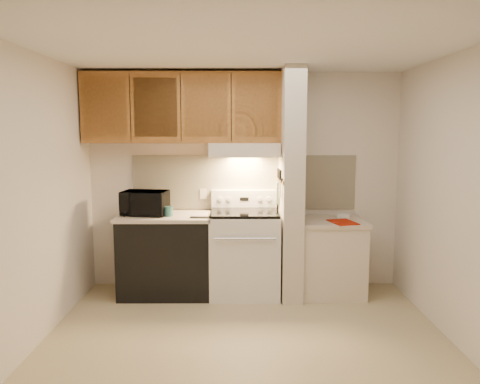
{
  "coord_description": "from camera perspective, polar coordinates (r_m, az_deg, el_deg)",
  "views": [
    {
      "loc": [
        -0.07,
        -3.95,
        1.84
      ],
      "look_at": [
        -0.05,
        0.75,
        1.22
      ],
      "focal_mm": 35.0,
      "sensor_mm": 36.0,
      "label": 1
    }
  ],
  "objects": [
    {
      "name": "range_backguard",
      "position": [
        5.45,
        0.52,
        -0.8
      ],
      "size": [
        0.76,
        0.08,
        0.2
      ],
      "primitive_type": "cube",
      "color": "silver",
      "rests_on": "range_body"
    },
    {
      "name": "backsplash",
      "position": [
        5.47,
        0.51,
        1.19
      ],
      "size": [
        2.6,
        0.02,
        0.63
      ],
      "primitive_type": "cube",
      "color": "#FFF4CB",
      "rests_on": "wall_back"
    },
    {
      "name": "knife_strip",
      "position": [
        5.1,
        4.93,
        1.66
      ],
      "size": [
        0.02,
        0.42,
        0.04
      ],
      "primitive_type": "cube",
      "color": "black",
      "rests_on": "partition_pillar"
    },
    {
      "name": "range_knob_right_outer",
      "position": [
        5.42,
        3.48,
        -0.86
      ],
      "size": [
        0.05,
        0.02,
        0.05
      ],
      "primitive_type": "cylinder",
      "rotation": [
        1.57,
        0.0,
        0.0
      ],
      "color": "silver",
      "rests_on": "range_backguard"
    },
    {
      "name": "spoon_rest",
      "position": [
        5.02,
        -4.91,
        -3.08
      ],
      "size": [
        0.21,
        0.08,
        0.01
      ],
      "primitive_type": "cube",
      "rotation": [
        0.0,
        0.0,
        -0.08
      ],
      "color": "black",
      "rests_on": "left_countertop"
    },
    {
      "name": "range_display",
      "position": [
        5.41,
        0.52,
        -0.86
      ],
      "size": [
        0.1,
        0.01,
        0.04
      ],
      "primitive_type": "cube",
      "color": "black",
      "rests_on": "range_backguard"
    },
    {
      "name": "knife_handle_a",
      "position": [
        4.94,
        4.96,
        2.05
      ],
      "size": [
        0.02,
        0.02,
        0.1
      ],
      "primitive_type": "cylinder",
      "color": "black",
      "rests_on": "knife_strip"
    },
    {
      "name": "range_body",
      "position": [
        5.29,
        0.55,
        -7.58
      ],
      "size": [
        0.76,
        0.65,
        0.92
      ],
      "primitive_type": "cube",
      "color": "silver",
      "rests_on": "floor"
    },
    {
      "name": "oven_mitt",
      "position": [
        5.34,
        4.59,
        -0.11
      ],
      "size": [
        0.03,
        0.1,
        0.25
      ],
      "primitive_type": "cube",
      "color": "gray",
      "rests_on": "partition_pillar"
    },
    {
      "name": "cooktop",
      "position": [
        5.19,
        0.56,
        -2.51
      ],
      "size": [
        0.74,
        0.64,
        0.03
      ],
      "primitive_type": "cube",
      "color": "black",
      "rests_on": "range_body"
    },
    {
      "name": "cab_door_c",
      "position": [
        5.14,
        -4.17,
        10.25
      ],
      "size": [
        0.46,
        0.01,
        0.63
      ],
      "primitive_type": "cube",
      "color": "#99602A",
      "rests_on": "upper_cabinets"
    },
    {
      "name": "microwave",
      "position": [
        5.26,
        -11.51,
        -1.32
      ],
      "size": [
        0.52,
        0.39,
        0.27
      ],
      "primitive_type": "imported",
      "rotation": [
        0.0,
        0.0,
        -0.13
      ],
      "color": "black",
      "rests_on": "left_countertop"
    },
    {
      "name": "knife_blade_b",
      "position": [
        5.02,
        4.87,
        0.31
      ],
      "size": [
        0.01,
        0.04,
        0.18
      ],
      "primitive_type": "cube",
      "color": "silver",
      "rests_on": "knife_strip"
    },
    {
      "name": "wall_back",
      "position": [
        5.48,
        0.51,
        1.36
      ],
      "size": [
        3.6,
        2.5,
        0.02
      ],
      "primitive_type": "cube",
      "rotation": [
        1.57,
        0.0,
        0.0
      ],
      "color": "silver",
      "rests_on": "floor"
    },
    {
      "name": "cab_door_b",
      "position": [
        5.2,
        -10.26,
        10.12
      ],
      "size": [
        0.46,
        0.01,
        0.63
      ],
      "primitive_type": "cube",
      "color": "#99602A",
      "rests_on": "upper_cabinets"
    },
    {
      "name": "range_hood",
      "position": [
        5.24,
        0.55,
        5.18
      ],
      "size": [
        0.78,
        0.44,
        0.15
      ],
      "primitive_type": "cube",
      "color": "beige",
      "rests_on": "upper_cabinets"
    },
    {
      "name": "partition_pillar",
      "position": [
        5.17,
        6.22,
        0.94
      ],
      "size": [
        0.22,
        0.7,
        2.5
      ],
      "primitive_type": "cube",
      "color": "beige",
      "rests_on": "floor"
    },
    {
      "name": "cab_gap_a",
      "position": [
        5.25,
        -13.24,
        10.01
      ],
      "size": [
        0.01,
        0.01,
        0.73
      ],
      "primitive_type": "cube",
      "color": "black",
      "rests_on": "upper_cabinets"
    },
    {
      "name": "cab_door_a",
      "position": [
        5.32,
        -16.14,
        9.88
      ],
      "size": [
        0.46,
        0.01,
        0.63
      ],
      "primitive_type": "cube",
      "color": "#99602A",
      "rests_on": "upper_cabinets"
    },
    {
      "name": "knife_handle_b",
      "position": [
        5.02,
        4.88,
        2.14
      ],
      "size": [
        0.02,
        0.02,
        0.1
      ],
      "primitive_type": "cylinder",
      "color": "black",
      "rests_on": "knife_strip"
    },
    {
      "name": "floor",
      "position": [
        4.36,
        0.76,
        -17.42
      ],
      "size": [
        3.6,
        3.6,
        0.0
      ],
      "primitive_type": "plane",
      "color": "tan",
      "rests_on": "ground"
    },
    {
      "name": "cab_door_d",
      "position": [
        5.13,
        2.02,
        10.27
      ],
      "size": [
        0.46,
        0.01,
        0.63
      ],
      "primitive_type": "cube",
      "color": "#99602A",
      "rests_on": "upper_cabinets"
    },
    {
      "name": "oven_handle",
      "position": [
        4.88,
        0.61,
        -5.72
      ],
      "size": [
        0.65,
        0.02,
        0.02
      ],
      "primitive_type": "cylinder",
      "rotation": [
        0.0,
        1.57,
        0.0
      ],
      "color": "silver",
      "rests_on": "range_body"
    },
    {
      "name": "left_countertop",
      "position": [
        5.27,
        -9.08,
        -2.95
      ],
      "size": [
        1.04,
        0.67,
        0.04
      ],
      "primitive_type": "cube",
      "color": "beige",
      "rests_on": "dishwasher_front"
    },
    {
      "name": "pillar_trim",
      "position": [
        5.15,
        4.95,
        1.49
      ],
      "size": [
        0.01,
        0.7,
        0.04
      ],
      "primitive_type": "cube",
      "color": "#99602A",
      "rests_on": "partition_pillar"
    },
    {
      "name": "knife_handle_e",
      "position": [
        5.25,
        4.65,
        2.38
      ],
      "size": [
        0.02,
        0.02,
        0.1
      ],
      "primitive_type": "cylinder",
      "color": "black",
      "rests_on": "knife_strip"
    },
    {
      "name": "wall_right",
      "position": [
        4.41,
        24.86,
        -0.84
      ],
      "size": [
        0.02,
        3.0,
        2.5
      ],
      "primitive_type": "cube",
      "color": "silver",
      "rests_on": "floor"
    },
    {
      "name": "knife_blade_d",
      "position": [
        5.2,
        4.7,
        0.67
      ],
      "size": [
        0.01,
        0.04,
        0.16
      ],
      "primitive_type": "cube",
      "color": "silver",
      "rests_on": "knife_strip"
    },
    {
      "name": "knife_handle_d",
      "position": [
        5.18,
        4.72,
        2.31
      ],
      "size": [
        0.02,
        0.02,
        0.1
      ],
      "primitive_type": "cylinder",
      "color": "black",
      "rests_on": "knife_strip"
    },
    {
      "name": "cab_gap_b",
      "position": [
        5.16,
        -7.24,
        10.2
      ],
      "size": [
        0.01,
        0.01,
        0.73
      ],
      "primitive_type": "cube",
      "color": "black",
      "rests_on": "upper_cabinets"
    },
    {
      "name": "knife_blade_a",
      "position": [
        4.95,
        4.95,
        0.32
      ],
      "size": [
        0.01,
        0.03,
        0.16
      ],
      "primitive_type": "cube",
      "color": "silver",
      "rests_on": "knife_strip"
    },
    {
      "name": "outlet",
      "position": [
        5.49,
        -4.5,
        -0.23
      ],
      "size": [
        0.08,
        0.01,
        0.12
      ],
      "primitive_type": "cube",
      "color": "beige",
      "rests_on": "backsplash"
    },
    {
      "name": "knife_blade_e",
      "position": [
        5.27,
        4.64,
        0.64
      ],
      "size": [
        0.01,
        0.04,
        0.18
      ],
      "primitive_type": "cube",
      "color": "silver",
      "rests_on": "knife_strip"
    },
    {
      "name": "cab_gap_c",
      "position": [
        5.12,
        -1.08,
        10.28
      ],
      "size": [
        0.01,
        0.01,
        0.73
      ],
      "primitive_type": "cube",
      "color": "black",
      "rests_on": "upper_cabinets"
    },
    {
      "name": "knife_blade_c",
      "position": [
        5.11,
        4.78,
        0.32
      ],
      "size": [
        0.01,
        0.04,
        0.2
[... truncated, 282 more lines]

